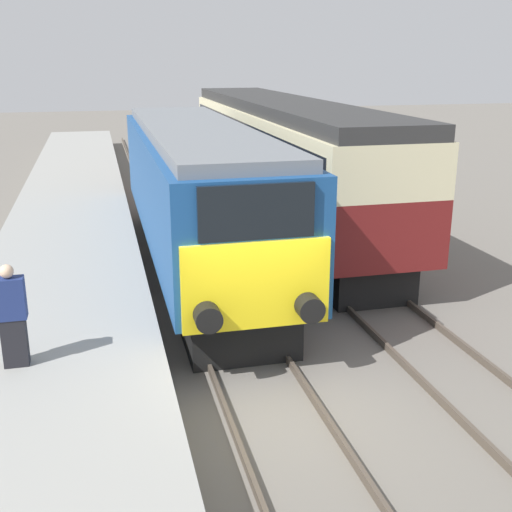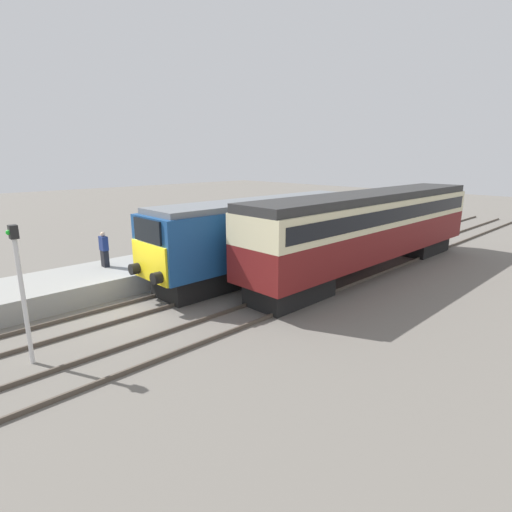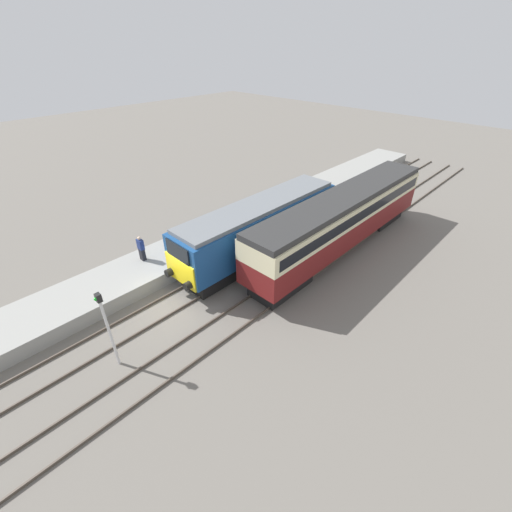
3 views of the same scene
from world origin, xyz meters
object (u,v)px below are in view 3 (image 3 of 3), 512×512
(passenger_carriage, at_px, (343,217))
(person_on_platform, at_px, (141,248))
(signal_post, at_px, (107,325))
(locomotive, at_px, (260,227))

(passenger_carriage, height_order, person_on_platform, passenger_carriage)
(passenger_carriage, bearing_deg, signal_post, -96.41)
(locomotive, xyz_separation_m, signal_post, (1.70, -10.95, 0.30))
(passenger_carriage, xyz_separation_m, person_on_platform, (-7.17, -10.51, -0.78))
(locomotive, bearing_deg, signal_post, -81.17)
(signal_post, bearing_deg, locomotive, 98.83)
(passenger_carriage, distance_m, signal_post, 15.22)
(locomotive, height_order, signal_post, signal_post)
(person_on_platform, xyz_separation_m, signal_post, (5.47, -4.62, 0.72))
(passenger_carriage, relative_size, person_on_platform, 10.30)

